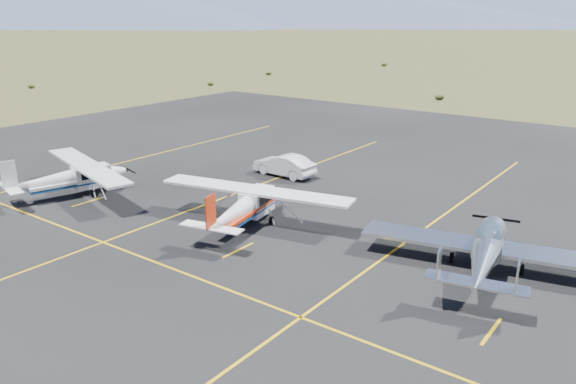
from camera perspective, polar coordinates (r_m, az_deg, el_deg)
ground at (r=23.47m, az=14.00°, el=-7.81°), size 1600.00×1600.00×0.00m
apron at (r=26.62m, az=0.02°, el=-4.13°), size 72.00×72.00×0.02m
aircraft_low_wing at (r=23.50m, az=19.55°, el=-5.44°), size 7.55×10.38×2.25m
aircraft_cessna at (r=26.93m, az=-4.35°, el=-1.36°), size 6.38×10.04×2.54m
aircraft_plain at (r=33.75m, az=-21.26°, el=1.43°), size 6.69×10.03×2.55m
sedan at (r=35.62m, az=-0.38°, el=2.74°), size 1.60×4.21×1.37m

